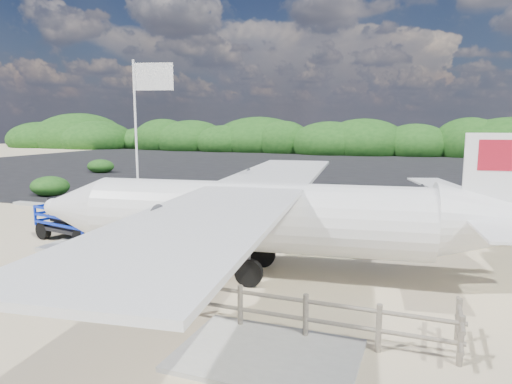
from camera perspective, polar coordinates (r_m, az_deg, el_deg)
ground at (r=16.80m, az=-9.55°, el=-7.22°), size 160.00×160.00×0.00m
asphalt_apron at (r=44.90m, az=10.23°, el=2.69°), size 90.00×50.00×0.04m
lagoon at (r=23.58m, az=-26.85°, el=-3.44°), size 9.00×7.00×0.40m
walkway_pad at (r=9.53m, az=1.44°, el=-19.95°), size 3.50×2.50×0.10m
vegetation_band at (r=69.53m, az=14.12°, el=4.64°), size 124.00×8.00×4.40m
fence at (r=10.25m, az=6.18°, el=-17.82°), size 6.40×2.00×1.10m
baggage_cart at (r=19.44m, az=-21.58°, el=-5.53°), size 3.49×2.41×1.60m
flagpole at (r=16.49m, az=-14.21°, el=-7.67°), size 1.42×0.90×6.60m
signboard at (r=13.40m, az=-11.49°, el=-11.42°), size 1.64×0.75×1.39m
crew_a at (r=21.09m, az=-0.79°, el=-1.79°), size 0.57×0.41×1.47m
crew_b at (r=17.35m, az=2.45°, el=-3.92°), size 0.77×0.61×1.57m
crew_c at (r=16.54m, az=-5.71°, el=-4.20°), size 1.12×0.66×1.78m
aircraft_large at (r=40.07m, az=28.25°, el=1.09°), size 20.51×20.51×5.47m
aircraft_small at (r=49.75m, az=-0.54°, el=3.40°), size 10.16×10.16×2.90m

